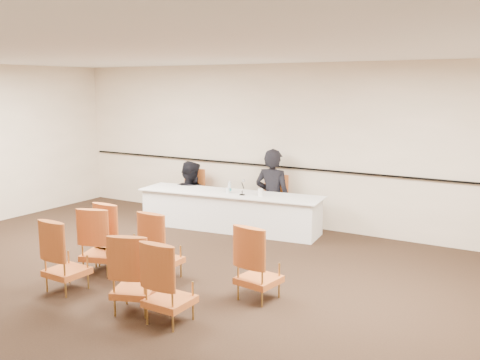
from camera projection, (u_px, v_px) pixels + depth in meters
name	position (u px, v px, depth m)	size (l,w,h in m)	color
floor	(154.00, 294.00, 6.75)	(10.00, 10.00, 0.00)	black
ceiling	(147.00, 50.00, 6.23)	(10.00, 10.00, 0.00)	white
wall_back	(292.00, 146.00, 9.87)	(10.00, 0.04, 3.00)	beige
wall_rail	(291.00, 168.00, 9.90)	(9.80, 0.04, 0.03)	black
panel_table	(230.00, 211.00, 9.74)	(3.42, 0.80, 0.68)	white
panelist_main	(273.00, 199.00, 9.93)	(0.69, 0.46, 1.90)	black
panelist_main_chair	(273.00, 201.00, 9.93)	(0.50, 0.50, 0.95)	#AF4D1F
panelist_second	(190.00, 203.00, 10.67)	(0.83, 0.65, 1.71)	black
panelist_second_chair	(190.00, 194.00, 10.63)	(0.50, 0.50, 0.95)	#AF4D1F
papers	(249.00, 195.00, 9.43)	(0.30, 0.22, 0.00)	white
microphone	(242.00, 188.00, 9.42)	(0.10, 0.19, 0.27)	black
water_bottle	(230.00, 187.00, 9.65)	(0.07, 0.07, 0.22)	teal
drinking_glass	(228.00, 190.00, 9.62)	(0.06, 0.06, 0.10)	white
coffee_cup	(260.00, 192.00, 9.36)	(0.08, 0.08, 0.13)	white
aud_chair_front_left	(116.00, 233.00, 7.76)	(0.50, 0.50, 0.95)	#AF4D1F
aud_chair_front_mid	(162.00, 245.00, 7.20)	(0.50, 0.50, 0.95)	#AF4D1F
aud_chair_front_right	(259.00, 262.00, 6.50)	(0.50, 0.50, 0.95)	#AF4D1F
aud_chair_back_left	(66.00, 255.00, 6.79)	(0.50, 0.50, 0.95)	#AF4D1F
aud_chair_back_mid	(134.00, 272.00, 6.15)	(0.50, 0.50, 0.95)	#AF4D1F
aud_chair_back_right	(170.00, 281.00, 5.85)	(0.50, 0.50, 0.95)	#AF4D1F
aud_chair_extra	(100.00, 239.00, 7.46)	(0.50, 0.50, 0.95)	#AF4D1F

